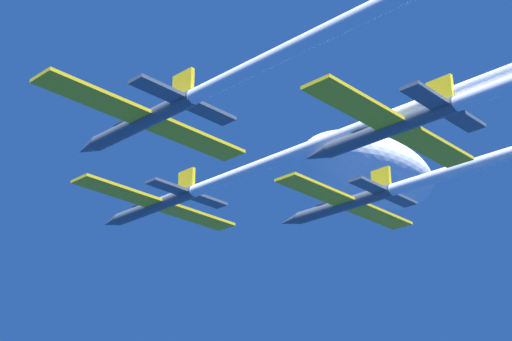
% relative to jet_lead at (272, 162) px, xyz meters
% --- Properties ---
extents(jet_lead, '(20.11, 60.93, 3.33)m').
position_rel_jet_lead_xyz_m(jet_lead, '(0.00, 0.00, 0.00)').
color(jet_lead, '#4C5660').
extents(jet_left_wing, '(20.11, 64.69, 3.33)m').
position_rel_jet_lead_xyz_m(jet_left_wing, '(-14.04, -17.02, -0.39)').
color(jet_left_wing, '#4C5660').
extents(jet_right_wing, '(20.11, 52.07, 3.33)m').
position_rel_jet_lead_xyz_m(jet_right_wing, '(13.77, -10.58, 0.13)').
color(jet_right_wing, '#4C5660').
extents(cloud_puffy, '(35.21, 19.37, 12.32)m').
position_rel_jet_lead_xyz_m(cloud_puffy, '(70.82, 38.73, 31.91)').
color(cloud_puffy, white).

